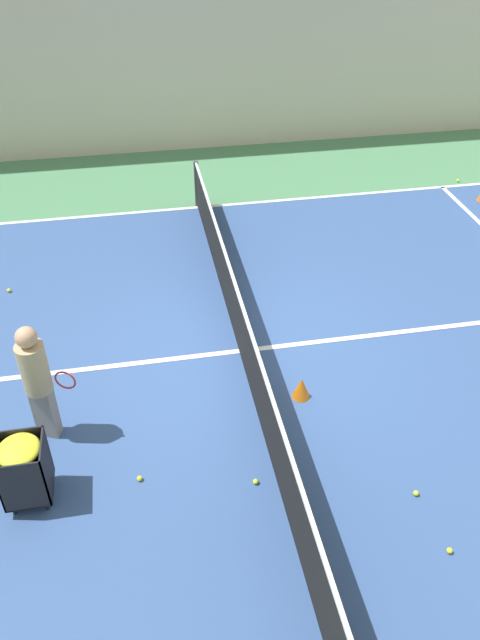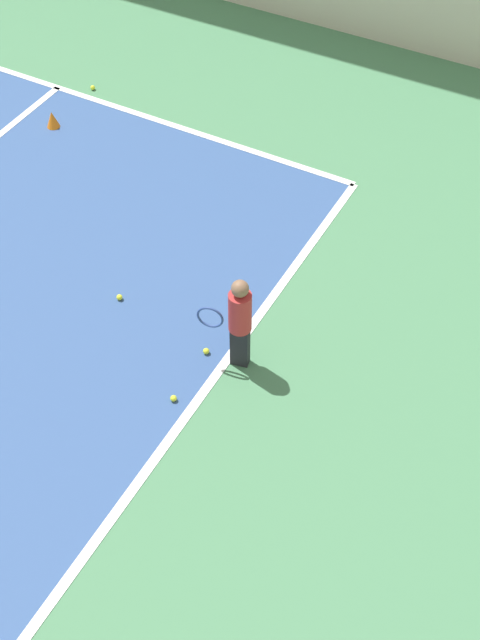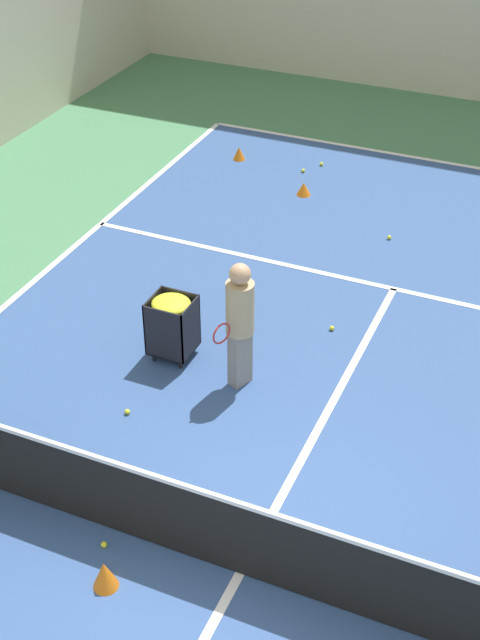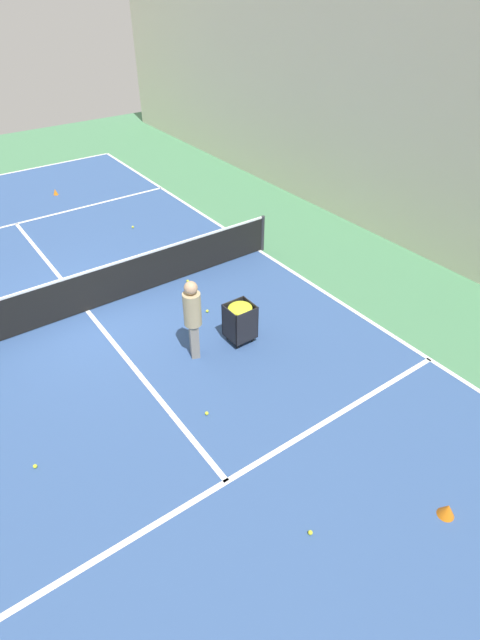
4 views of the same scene
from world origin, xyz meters
The scene contains 7 objects.
line_baseline_near centered at (0.00, -10.43, 0.01)m, with size 10.08×0.10×0.00m, color white.
player_near_baseline centered at (1.71, -10.55, 0.68)m, with size 0.29×0.56×1.19m.
training_cone_0 centered at (4.23, -6.27, 0.12)m, with size 0.18×0.18×0.23m, color orange.
tennis_ball_1 centered at (1.88, -8.94, 0.04)m, with size 0.07×0.07×0.07m, color yellow.
tennis_ball_4 centered at (5.24, -6.22, 0.04)m, with size 0.07×0.07×0.07m, color yellow.
tennis_ball_5 centered at (0.95, -10.22, 0.04)m, with size 0.07×0.07×0.07m, color yellow.
tennis_ball_11 centered at (1.65, -10.19, 0.04)m, with size 0.07×0.07×0.07m, color yellow.
Camera 2 is at (-3.61, -13.47, 7.18)m, focal length 50.00 mm.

